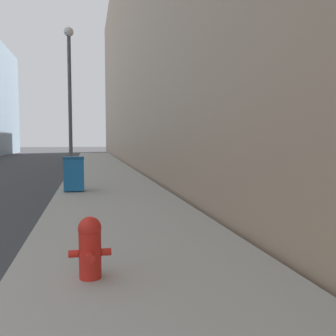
% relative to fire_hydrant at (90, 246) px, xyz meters
% --- Properties ---
extents(sidewalk_right, '(3.59, 60.00, 0.14)m').
position_rel_fire_hydrant_xyz_m(sidewalk_right, '(0.75, 16.27, -0.46)').
color(sidewalk_right, '#9E998E').
rests_on(sidewalk_right, ground).
extents(building_right_stone, '(12.00, 60.00, 18.35)m').
position_rel_fire_hydrant_xyz_m(building_right_stone, '(8.64, 24.27, 8.64)').
color(building_right_stone, '#9E7F66').
rests_on(building_right_stone, ground).
extents(fire_hydrant, '(0.51, 0.39, 0.75)m').
position_rel_fire_hydrant_xyz_m(fire_hydrant, '(0.00, 0.00, 0.00)').
color(fire_hydrant, red).
rests_on(fire_hydrant, sidewalk_right).
extents(trash_bin, '(0.65, 0.61, 1.13)m').
position_rel_fire_hydrant_xyz_m(trash_bin, '(-0.48, 8.00, 0.18)').
color(trash_bin, '#19609E').
rests_on(trash_bin, sidewalk_right).
extents(lamppost, '(0.38, 0.38, 6.17)m').
position_rel_fire_hydrant_xyz_m(lamppost, '(-0.71, 11.23, 3.15)').
color(lamppost, '#4C4C51').
rests_on(lamppost, sidewalk_right).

